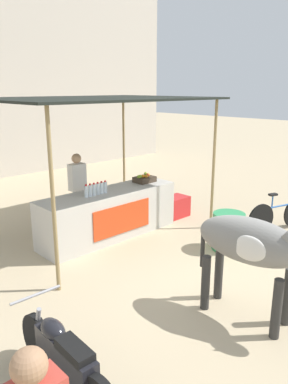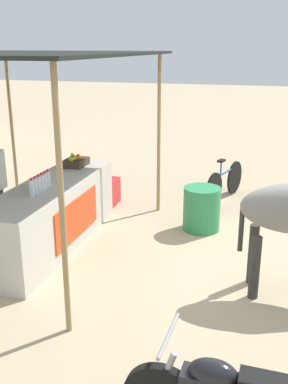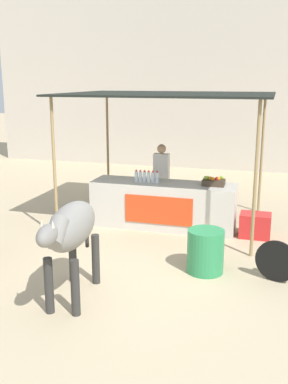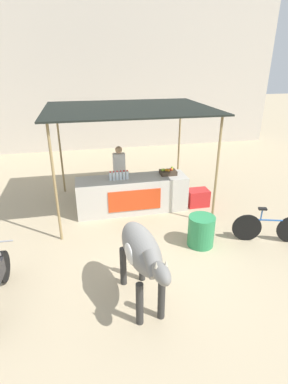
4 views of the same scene
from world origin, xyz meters
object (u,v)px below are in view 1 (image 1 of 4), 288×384
fruit_crate (144,179)px  cow (254,246)px  water_barrel (228,231)px  cooler_box (175,207)px  bicycle_leaning (278,215)px  motorcycle_parked (64,358)px  stall_counter (110,214)px  vendor_behind_counter (78,191)px

fruit_crate → cow: (-1.48, -3.54, 0.00)m
fruit_crate → water_barrel: fruit_crate is taller
cooler_box → water_barrel: (-0.69, -1.93, 0.11)m
cooler_box → bicycle_leaning: (0.88, -2.12, 0.11)m
water_barrel → cow: bearing=-138.7°
water_barrel → bicycle_leaning: 1.58m
cooler_box → water_barrel: bearing=-109.6°
cow → fruit_crate: bearing=67.3°
motorcycle_parked → cow: bearing=-12.3°
cooler_box → motorcycle_parked: (-4.80, -2.86, 0.19)m
stall_counter → cow: size_ratio=1.63×
cow → bicycle_leaning: size_ratio=1.15×
vendor_behind_counter → cow: (-0.21, -4.24, 0.18)m
bicycle_leaning → motorcycle_parked: bearing=-172.7°
cooler_box → water_barrel: size_ratio=0.85×
cow → motorcycle_parked: cow is taller
fruit_crate → stall_counter: bearing=-177.0°
stall_counter → motorcycle_parked: (-2.90, -2.95, -0.05)m
vendor_behind_counter → cooler_box: (2.13, -0.85, -0.61)m
vendor_behind_counter → cooler_box: size_ratio=2.75×
cow → bicycle_leaning: (3.23, 1.27, -0.69)m
bicycle_leaning → cooler_box: bearing=112.6°
stall_counter → fruit_crate: (1.03, 0.05, 0.55)m
cooler_box → cow: bearing=-124.7°
fruit_crate → cow: bearing=-112.7°
motorcycle_parked → bicycle_leaning: bearing=7.3°
fruit_crate → cow: 3.84m
fruit_crate → water_barrel: (0.18, -2.08, -0.68)m
vendor_behind_counter → bicycle_leaning: size_ratio=1.03×
stall_counter → water_barrel: 2.37m
motorcycle_parked → water_barrel: bearing=12.7°
stall_counter → motorcycle_parked: 4.14m
fruit_crate → bicycle_leaning: size_ratio=0.27×
cooler_box → bicycle_leaning: 2.30m
vendor_behind_counter → motorcycle_parked: 4.59m
stall_counter → bicycle_leaning: (2.78, -2.22, -0.13)m
stall_counter → cooler_box: 1.92m
water_barrel → motorcycle_parked: (-4.11, -0.92, 0.07)m
water_barrel → cooler_box: bearing=70.4°
stall_counter → water_barrel: bearing=-59.2°
water_barrel → cow: size_ratio=0.38×
cooler_box → bicycle_leaning: bearing=-67.4°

